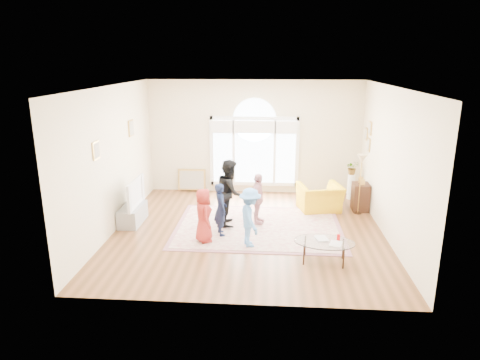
# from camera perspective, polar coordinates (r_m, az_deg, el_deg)

# --- Properties ---
(ground) EXTENTS (6.00, 6.00, 0.00)m
(ground) POSITION_cam_1_polar(r_m,az_deg,el_deg) (9.72, 1.11, -6.81)
(ground) COLOR #533419
(ground) RESTS_ON ground
(room_shell) EXTENTS (6.00, 6.00, 6.00)m
(room_shell) POSITION_cam_1_polar(r_m,az_deg,el_deg) (12.00, 1.93, 5.40)
(room_shell) COLOR beige
(room_shell) RESTS_ON ground
(area_rug) EXTENTS (3.60, 2.60, 0.02)m
(area_rug) POSITION_cam_1_polar(r_m,az_deg,el_deg) (9.92, 2.45, -6.28)
(area_rug) COLOR beige
(area_rug) RESTS_ON ground
(rug_border) EXTENTS (3.80, 2.80, 0.01)m
(rug_border) POSITION_cam_1_polar(r_m,az_deg,el_deg) (9.92, 2.45, -6.30)
(rug_border) COLOR #8D5860
(rug_border) RESTS_ON ground
(tv_console) EXTENTS (0.45, 1.00, 0.42)m
(tv_console) POSITION_cam_1_polar(r_m,az_deg,el_deg) (10.42, -14.12, -4.48)
(tv_console) COLOR gray
(tv_console) RESTS_ON ground
(television) EXTENTS (0.17, 1.13, 0.65)m
(television) POSITION_cam_1_polar(r_m,az_deg,el_deg) (10.25, -14.28, -1.68)
(television) COLOR black
(television) RESTS_ON tv_console
(coffee_table) EXTENTS (1.23, 0.87, 0.54)m
(coffee_table) POSITION_cam_1_polar(r_m,az_deg,el_deg) (8.33, 11.18, -8.15)
(coffee_table) COLOR silver
(coffee_table) RESTS_ON ground
(armchair) EXTENTS (1.21, 1.11, 0.68)m
(armchair) POSITION_cam_1_polar(r_m,az_deg,el_deg) (11.08, 10.60, -2.33)
(armchair) COLOR yellow
(armchair) RESTS_ON ground
(side_cabinet) EXTENTS (0.40, 0.50, 0.70)m
(side_cabinet) POSITION_cam_1_polar(r_m,az_deg,el_deg) (11.34, 15.75, -2.18)
(side_cabinet) COLOR black
(side_cabinet) RESTS_ON ground
(floor_lamp) EXTENTS (0.30, 0.30, 1.51)m
(floor_lamp) POSITION_cam_1_polar(r_m,az_deg,el_deg) (10.84, 15.90, 2.11)
(floor_lamp) COLOR black
(floor_lamp) RESTS_ON ground
(plant_pedestal) EXTENTS (0.20, 0.20, 0.70)m
(plant_pedestal) POSITION_cam_1_polar(r_m,az_deg,el_deg) (12.17, 14.57, -0.86)
(plant_pedestal) COLOR white
(plant_pedestal) RESTS_ON ground
(potted_plant) EXTENTS (0.41, 0.38, 0.39)m
(potted_plant) POSITION_cam_1_polar(r_m,az_deg,el_deg) (12.03, 14.75, 1.62)
(potted_plant) COLOR #33722D
(potted_plant) RESTS_ON plant_pedestal
(leaning_picture) EXTENTS (0.80, 0.14, 0.62)m
(leaning_picture) POSITION_cam_1_polar(r_m,az_deg,el_deg) (12.64, -6.39, -1.47)
(leaning_picture) COLOR tan
(leaning_picture) RESTS_ON ground
(child_red) EXTENTS (0.55, 0.66, 1.15)m
(child_red) POSITION_cam_1_polar(r_m,az_deg,el_deg) (9.00, -4.89, -4.70)
(child_red) COLOR maroon
(child_red) RESTS_ON area_rug
(child_navy) EXTENTS (0.41, 0.50, 1.17)m
(child_navy) POSITION_cam_1_polar(r_m,az_deg,el_deg) (9.31, -2.60, -3.90)
(child_navy) COLOR #151F3D
(child_navy) RESTS_ON area_rug
(child_black) EXTENTS (0.64, 0.79, 1.54)m
(child_black) POSITION_cam_1_polar(r_m,az_deg,el_deg) (9.83, -1.34, -1.66)
(child_black) COLOR black
(child_black) RESTS_ON area_rug
(child_pink) EXTENTS (0.41, 0.74, 1.20)m
(child_pink) POSITION_cam_1_polar(r_m,az_deg,el_deg) (9.91, 2.39, -2.54)
(child_pink) COLOR #CC8D93
(child_pink) RESTS_ON area_rug
(child_blue) EXTENTS (0.67, 0.89, 1.23)m
(child_blue) POSITION_cam_1_polar(r_m,az_deg,el_deg) (8.74, 1.34, -5.00)
(child_blue) COLOR #5899EB
(child_blue) RESTS_ON area_rug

